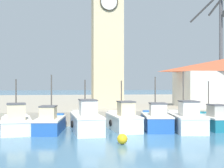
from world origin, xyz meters
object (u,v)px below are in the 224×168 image
at_px(mooring_buoy, 122,139).
at_px(fishing_boat_mid_left, 86,121).
at_px(fishing_boat_mid_right, 156,120).
at_px(fishing_boat_left_outer, 16,123).
at_px(port_crane_near, 220,59).
at_px(fishing_boat_right_outer, 212,120).
at_px(clock_tower, 107,32).
at_px(fishing_boat_left_inner, 50,123).
at_px(fishing_boat_right_inner, 186,120).
at_px(fishing_boat_center, 123,120).

bearing_deg(mooring_buoy, fishing_boat_mid_left, 111.65).
bearing_deg(fishing_boat_mid_right, fishing_boat_left_outer, -179.20).
distance_m(fishing_boat_left_outer, port_crane_near, 38.24).
height_order(fishing_boat_mid_right, fishing_boat_right_outer, fishing_boat_mid_right).
xyz_separation_m(fishing_boat_mid_right, mooring_buoy, (-3.55, -5.26, -0.43)).
distance_m(fishing_boat_right_outer, clock_tower, 14.02).
relative_size(fishing_boat_left_inner, fishing_boat_mid_left, 0.87).
distance_m(fishing_boat_mid_left, mooring_buoy, 5.01).
xyz_separation_m(fishing_boat_left_outer, fishing_boat_right_outer, (14.86, 0.03, -0.04)).
distance_m(clock_tower, mooring_buoy, 16.37).
bearing_deg(mooring_buoy, port_crane_near, 54.59).
bearing_deg(fishing_boat_left_outer, fishing_boat_left_inner, 3.66).
bearing_deg(mooring_buoy, fishing_boat_right_outer, 32.66).
xyz_separation_m(fishing_boat_mid_left, fishing_boat_right_outer, (9.86, 0.50, -0.16)).
xyz_separation_m(fishing_boat_left_outer, clock_tower, (7.65, 8.82, 8.15)).
height_order(fishing_boat_mid_left, clock_tower, clock_tower).
xyz_separation_m(fishing_boat_left_inner, port_crane_near, (25.82, 24.78, 6.81)).
height_order(fishing_boat_left_outer, mooring_buoy, fishing_boat_left_outer).
bearing_deg(mooring_buoy, fishing_boat_left_inner, 130.29).
relative_size(fishing_boat_mid_left, port_crane_near, 0.31).
height_order(fishing_boat_right_inner, fishing_boat_right_outer, fishing_boat_right_inner).
bearing_deg(fishing_boat_mid_left, mooring_buoy, -68.35).
distance_m(fishing_boat_right_inner, clock_tower, 13.30).
xyz_separation_m(fishing_boat_left_inner, fishing_boat_right_outer, (12.48, -0.12, -0.00)).
height_order(fishing_boat_mid_left, fishing_boat_right_inner, fishing_boat_right_inner).
relative_size(fishing_boat_left_outer, mooring_buoy, 7.19).
xyz_separation_m(fishing_boat_center, fishing_boat_right_outer, (7.01, -0.22, -0.09)).
distance_m(fishing_boat_left_outer, fishing_boat_left_inner, 2.38).
bearing_deg(fishing_boat_mid_right, fishing_boat_right_inner, -19.06).
distance_m(fishing_boat_left_inner, port_crane_near, 36.43).
bearing_deg(fishing_boat_left_inner, fishing_boat_left_outer, -176.34).
height_order(fishing_boat_mid_right, fishing_boat_right_inner, fishing_boat_right_inner).
relative_size(fishing_boat_left_inner, fishing_boat_right_outer, 1.05).
xyz_separation_m(fishing_boat_left_outer, fishing_boat_left_inner, (2.38, 0.15, -0.04)).
height_order(fishing_boat_mid_left, port_crane_near, port_crane_near).
distance_m(fishing_boat_left_outer, mooring_buoy, 8.55).
xyz_separation_m(fishing_boat_left_outer, port_crane_near, (28.20, 24.94, 6.77)).
xyz_separation_m(fishing_boat_left_inner, fishing_boat_center, (5.48, 0.10, 0.09)).
xyz_separation_m(fishing_boat_mid_left, fishing_boat_right_inner, (7.47, -0.10, -0.05)).
bearing_deg(fishing_boat_mid_left, clock_tower, 74.08).
height_order(fishing_boat_left_inner, port_crane_near, port_crane_near).
height_order(fishing_boat_center, port_crane_near, port_crane_near).
distance_m(fishing_boat_center, fishing_boat_mid_right, 2.54).
bearing_deg(port_crane_near, fishing_boat_left_inner, -136.17).
relative_size(fishing_boat_mid_right, fishing_boat_right_outer, 1.07).
height_order(fishing_boat_center, mooring_buoy, fishing_boat_center).
bearing_deg(clock_tower, fishing_boat_left_outer, -130.93).
height_order(fishing_boat_left_outer, fishing_boat_mid_right, fishing_boat_mid_right).
relative_size(fishing_boat_mid_left, fishing_boat_center, 1.14).
distance_m(fishing_boat_left_inner, fishing_boat_mid_right, 8.02).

